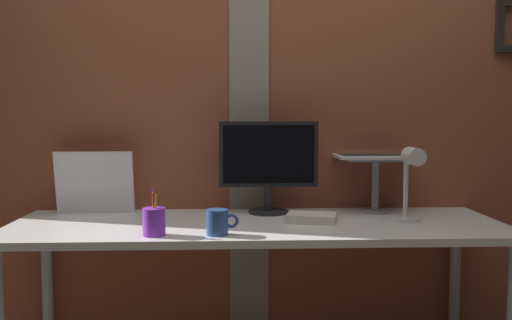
{
  "coord_description": "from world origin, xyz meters",
  "views": [
    {
      "loc": [
        -0.17,
        -2.24,
        1.18
      ],
      "look_at": [
        -0.06,
        0.17,
        0.98
      ],
      "focal_mm": 39.94,
      "sensor_mm": 36.0,
      "label": 1
    }
  ],
  "objects_px": {
    "laptop": "(372,145)",
    "whiteboard_panel": "(95,183)",
    "monitor": "(269,159)",
    "pen_cup": "(154,221)",
    "desk_lamp": "(410,177)",
    "coffee_mug": "(218,222)"
  },
  "relations": [
    {
      "from": "laptop",
      "to": "desk_lamp",
      "type": "bearing_deg",
      "value": -78.26
    },
    {
      "from": "monitor",
      "to": "desk_lamp",
      "type": "xyz_separation_m",
      "value": [
        0.56,
        -0.27,
        -0.05
      ]
    },
    {
      "from": "monitor",
      "to": "whiteboard_panel",
      "type": "xyz_separation_m",
      "value": [
        -0.78,
        0.02,
        -0.1
      ]
    },
    {
      "from": "monitor",
      "to": "pen_cup",
      "type": "height_order",
      "value": "monitor"
    },
    {
      "from": "desk_lamp",
      "to": "pen_cup",
      "type": "distance_m",
      "value": 1.03
    },
    {
      "from": "whiteboard_panel",
      "to": "desk_lamp",
      "type": "bearing_deg",
      "value": -12.56
    },
    {
      "from": "pen_cup",
      "to": "whiteboard_panel",
      "type": "bearing_deg",
      "value": 124.23
    },
    {
      "from": "coffee_mug",
      "to": "laptop",
      "type": "bearing_deg",
      "value": 37.09
    },
    {
      "from": "monitor",
      "to": "pen_cup",
      "type": "bearing_deg",
      "value": -134.6
    },
    {
      "from": "laptop",
      "to": "coffee_mug",
      "type": "xyz_separation_m",
      "value": [
        -0.7,
        -0.53,
        -0.25
      ]
    },
    {
      "from": "laptop",
      "to": "whiteboard_panel",
      "type": "relative_size",
      "value": 1.04
    },
    {
      "from": "laptop",
      "to": "whiteboard_panel",
      "type": "height_order",
      "value": "laptop"
    },
    {
      "from": "laptop",
      "to": "coffee_mug",
      "type": "relative_size",
      "value": 2.98
    },
    {
      "from": "pen_cup",
      "to": "coffee_mug",
      "type": "height_order",
      "value": "pen_cup"
    },
    {
      "from": "desk_lamp",
      "to": "coffee_mug",
      "type": "relative_size",
      "value": 2.61
    },
    {
      "from": "desk_lamp",
      "to": "pen_cup",
      "type": "bearing_deg",
      "value": -169.62
    },
    {
      "from": "coffee_mug",
      "to": "whiteboard_panel",
      "type": "bearing_deg",
      "value": 139.38
    },
    {
      "from": "monitor",
      "to": "whiteboard_panel",
      "type": "bearing_deg",
      "value": 178.19
    },
    {
      "from": "desk_lamp",
      "to": "pen_cup",
      "type": "height_order",
      "value": "desk_lamp"
    },
    {
      "from": "whiteboard_panel",
      "to": "laptop",
      "type": "bearing_deg",
      "value": 2.2
    },
    {
      "from": "pen_cup",
      "to": "coffee_mug",
      "type": "bearing_deg",
      "value": 0.02
    },
    {
      "from": "laptop",
      "to": "coffee_mug",
      "type": "bearing_deg",
      "value": -142.91
    }
  ]
}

